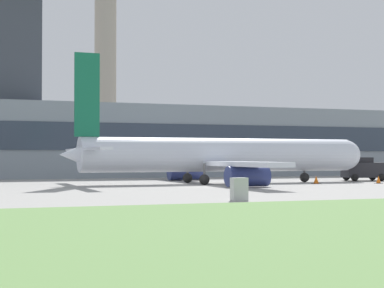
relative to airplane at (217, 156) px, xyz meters
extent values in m
plane|color=#999691|center=(-2.79, -4.16, -2.35)|extent=(400.00, 400.00, 0.00)
cube|color=gray|center=(-2.79, 22.17, 1.68)|extent=(76.81, 12.01, 8.07)
cube|color=#2D3847|center=(-2.79, 16.12, 2.09)|extent=(75.27, 0.16, 2.91)
cube|color=#383D47|center=(-14.79, 22.17, 8.14)|extent=(4.97, 4.97, 20.98)
cylinder|color=gray|center=(0.99, 48.72, 19.54)|extent=(3.43, 3.43, 43.78)
cylinder|color=silver|center=(0.50, 0.00, 0.09)|extent=(24.53, 2.85, 2.85)
sphere|color=silver|center=(12.77, 0.00, 0.09)|extent=(2.71, 2.71, 2.71)
cone|color=silver|center=(-11.76, 0.00, 0.09)|extent=(3.13, 2.71, 2.71)
cube|color=#146647|center=(-11.16, 0.00, 4.85)|extent=(1.99, 0.24, 6.67)
cube|color=silver|center=(-11.20, -3.71, 0.52)|extent=(0.94, 7.43, 0.20)
cube|color=silver|center=(-11.20, 3.71, 0.52)|extent=(0.94, 7.43, 0.20)
cube|color=silver|center=(-0.72, -6.76, -0.62)|extent=(2.08, 12.38, 0.36)
cube|color=silver|center=(-0.72, 6.76, -0.62)|extent=(2.08, 12.38, 0.36)
cylinder|color=navy|center=(-0.42, -6.99, -1.54)|extent=(3.21, 1.54, 1.54)
cylinder|color=navy|center=(-0.42, 6.99, -1.54)|extent=(3.21, 1.54, 1.54)
cylinder|color=#59595B|center=(8.48, 0.00, -1.27)|extent=(0.20, 0.20, 1.30)
sphere|color=black|center=(8.48, 0.00, -1.92)|extent=(0.86, 0.86, 0.86)
cylinder|color=#59595B|center=(-1.95, -2.02, -1.27)|extent=(0.20, 0.20, 1.30)
sphere|color=black|center=(-1.95, -2.02, -1.92)|extent=(0.86, 0.86, 0.86)
cylinder|color=#59595B|center=(-1.95, 2.02, -1.27)|extent=(0.20, 0.20, 1.30)
sphere|color=black|center=(-1.95, 2.02, -1.92)|extent=(0.86, 0.86, 0.86)
cube|color=#232328|center=(15.51, 1.07, -1.33)|extent=(4.16, 2.88, 1.41)
cube|color=black|center=(15.51, 1.07, -0.38)|extent=(1.61, 1.74, 0.50)
sphere|color=black|center=(16.60, -0.20, -2.00)|extent=(0.70, 0.70, 0.70)
sphere|color=black|center=(17.02, 1.80, -2.00)|extent=(0.70, 0.70, 0.70)
sphere|color=black|center=(14.00, 0.34, -2.00)|extent=(0.70, 0.70, 0.70)
sphere|color=black|center=(14.41, 2.34, -2.00)|extent=(0.70, 0.70, 0.70)
cube|color=black|center=(7.64, -3.39, -2.34)|extent=(0.65, 0.65, 0.03)
cone|color=orange|center=(7.64, -3.39, -2.01)|extent=(0.47, 0.47, 0.69)
cube|color=black|center=(13.06, -4.53, -2.34)|extent=(0.57, 0.57, 0.03)
cone|color=orange|center=(13.06, -4.53, -2.03)|extent=(0.41, 0.41, 0.66)
cube|color=#B2B7B2|center=(-7.15, -20.39, -1.76)|extent=(0.81, 0.53, 1.19)
camera|label=1|loc=(-20.75, -50.54, -0.11)|focal=60.00mm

